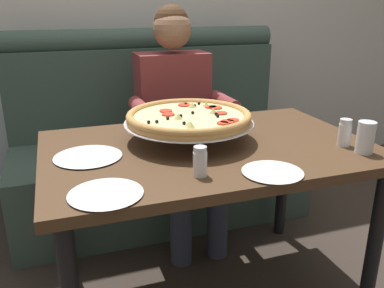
# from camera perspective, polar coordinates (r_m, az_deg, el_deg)

# --- Properties ---
(booth_bench) EXTENTS (1.74, 0.78, 1.13)m
(booth_bench) POSITION_cam_1_polar(r_m,az_deg,el_deg) (2.58, -4.94, -0.85)
(booth_bench) COLOR #384C42
(booth_bench) RESTS_ON ground_plane
(dining_table) EXTENTS (1.33, 0.85, 0.73)m
(dining_table) POSITION_cam_1_polar(r_m,az_deg,el_deg) (1.69, 2.30, -2.92)
(dining_table) COLOR #4C331E
(dining_table) RESTS_ON ground_plane
(diner_main) EXTENTS (0.54, 0.64, 1.27)m
(diner_main) POSITION_cam_1_polar(r_m,az_deg,el_deg) (2.25, -2.01, 4.55)
(diner_main) COLOR #2D3342
(diner_main) RESTS_ON ground_plane
(pizza) EXTENTS (0.54, 0.54, 0.13)m
(pizza) POSITION_cam_1_polar(r_m,az_deg,el_deg) (1.69, -0.42, 3.74)
(pizza) COLOR silver
(pizza) RESTS_ON dining_table
(shaker_oregano) EXTENTS (0.05, 0.05, 0.11)m
(shaker_oregano) POSITION_cam_1_polar(r_m,az_deg,el_deg) (1.75, 20.62, 1.28)
(shaker_oregano) COLOR white
(shaker_oregano) RESTS_ON dining_table
(shaker_parmesan) EXTENTS (0.05, 0.05, 0.10)m
(shaker_parmesan) POSITION_cam_1_polar(r_m,az_deg,el_deg) (1.36, 1.14, -2.77)
(shaker_parmesan) COLOR white
(shaker_parmesan) RESTS_ON dining_table
(plate_near_left) EXTENTS (0.21, 0.21, 0.02)m
(plate_near_left) POSITION_cam_1_polar(r_m,az_deg,el_deg) (1.42, 11.24, -3.65)
(plate_near_left) COLOR white
(plate_near_left) RESTS_ON dining_table
(plate_near_right) EXTENTS (0.23, 0.23, 0.02)m
(plate_near_right) POSITION_cam_1_polar(r_m,az_deg,el_deg) (1.26, -12.04, -6.61)
(plate_near_right) COLOR white
(plate_near_right) RESTS_ON dining_table
(plate_far_side) EXTENTS (0.26, 0.26, 0.02)m
(plate_far_side) POSITION_cam_1_polar(r_m,az_deg,el_deg) (1.57, -14.42, -1.51)
(plate_far_side) COLOR white
(plate_far_side) RESTS_ON dining_table
(drinking_glass) EXTENTS (0.07, 0.07, 0.13)m
(drinking_glass) POSITION_cam_1_polar(r_m,az_deg,el_deg) (1.70, 23.15, 0.58)
(drinking_glass) COLOR silver
(drinking_glass) RESTS_ON dining_table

